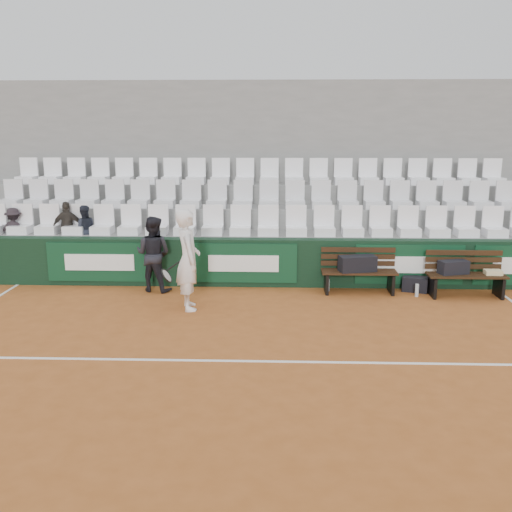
# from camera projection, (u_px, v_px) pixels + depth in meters

# --- Properties ---
(ground) EXTENTS (80.00, 80.00, 0.00)m
(ground) POSITION_uv_depth(u_px,v_px,m) (243.00, 361.00, 8.14)
(ground) COLOR #A75825
(ground) RESTS_ON ground
(court_baseline) EXTENTS (18.00, 0.06, 0.01)m
(court_baseline) POSITION_uv_depth(u_px,v_px,m) (243.00, 361.00, 8.14)
(court_baseline) COLOR white
(court_baseline) RESTS_ON ground
(back_barrier) EXTENTS (18.00, 0.34, 1.00)m
(back_barrier) POSITION_uv_depth(u_px,v_px,m) (257.00, 262.00, 11.92)
(back_barrier) COLOR black
(back_barrier) RESTS_ON ground
(grandstand_tier_front) EXTENTS (18.00, 0.95, 1.00)m
(grandstand_tier_front) POSITION_uv_depth(u_px,v_px,m) (255.00, 256.00, 12.54)
(grandstand_tier_front) COLOR gray
(grandstand_tier_front) RESTS_ON ground
(grandstand_tier_mid) EXTENTS (18.00, 0.95, 1.45)m
(grandstand_tier_mid) POSITION_uv_depth(u_px,v_px,m) (256.00, 237.00, 13.41)
(grandstand_tier_mid) COLOR gray
(grandstand_tier_mid) RESTS_ON ground
(grandstand_tier_back) EXTENTS (18.00, 0.95, 1.90)m
(grandstand_tier_back) POSITION_uv_depth(u_px,v_px,m) (257.00, 221.00, 14.29)
(grandstand_tier_back) COLOR gray
(grandstand_tier_back) RESTS_ON ground
(grandstand_rear_wall) EXTENTS (18.00, 0.30, 4.40)m
(grandstand_rear_wall) POSITION_uv_depth(u_px,v_px,m) (258.00, 169.00, 14.62)
(grandstand_rear_wall) COLOR gray
(grandstand_rear_wall) RESTS_ON ground
(seat_row_front) EXTENTS (11.90, 0.44, 0.63)m
(seat_row_front) POSITION_uv_depth(u_px,v_px,m) (254.00, 220.00, 12.18)
(seat_row_front) COLOR white
(seat_row_front) RESTS_ON grandstand_tier_front
(seat_row_mid) EXTENTS (11.90, 0.44, 0.63)m
(seat_row_mid) POSITION_uv_depth(u_px,v_px,m) (256.00, 194.00, 13.01)
(seat_row_mid) COLOR silver
(seat_row_mid) RESTS_ON grandstand_tier_mid
(seat_row_back) EXTENTS (11.90, 0.44, 0.63)m
(seat_row_back) POSITION_uv_depth(u_px,v_px,m) (257.00, 171.00, 13.84)
(seat_row_back) COLOR white
(seat_row_back) RESTS_ON grandstand_tier_back
(bench_left) EXTENTS (1.50, 0.56, 0.45)m
(bench_left) POSITION_uv_depth(u_px,v_px,m) (359.00, 282.00, 11.47)
(bench_left) COLOR #351E10
(bench_left) RESTS_ON ground
(bench_right) EXTENTS (1.50, 0.56, 0.45)m
(bench_right) POSITION_uv_depth(u_px,v_px,m) (466.00, 285.00, 11.20)
(bench_right) COLOR black
(bench_right) RESTS_ON ground
(sports_bag_left) EXTENTS (0.78, 0.47, 0.31)m
(sports_bag_left) POSITION_uv_depth(u_px,v_px,m) (357.00, 264.00, 11.36)
(sports_bag_left) COLOR black
(sports_bag_left) RESTS_ON bench_left
(sports_bag_right) EXTENTS (0.61, 0.40, 0.26)m
(sports_bag_right) POSITION_uv_depth(u_px,v_px,m) (453.00, 267.00, 11.18)
(sports_bag_right) COLOR black
(sports_bag_right) RESTS_ON bench_right
(towel) EXTENTS (0.32, 0.24, 0.09)m
(towel) POSITION_uv_depth(u_px,v_px,m) (493.00, 272.00, 11.13)
(towel) COLOR beige
(towel) RESTS_ON bench_right
(sports_bag_ground) EXTENTS (0.56, 0.44, 0.30)m
(sports_bag_ground) POSITION_uv_depth(u_px,v_px,m) (415.00, 284.00, 11.58)
(sports_bag_ground) COLOR black
(sports_bag_ground) RESTS_ON ground
(water_bottle_near) EXTENTS (0.07, 0.07, 0.25)m
(water_bottle_near) POSITION_uv_depth(u_px,v_px,m) (328.00, 285.00, 11.60)
(water_bottle_near) COLOR silver
(water_bottle_near) RESTS_ON ground
(water_bottle_far) EXTENTS (0.07, 0.07, 0.25)m
(water_bottle_far) POSITION_uv_depth(u_px,v_px,m) (417.00, 290.00, 11.22)
(water_bottle_far) COLOR #B1C0C9
(water_bottle_far) RESTS_ON ground
(tennis_player) EXTENTS (0.80, 0.77, 1.85)m
(tennis_player) POSITION_uv_depth(u_px,v_px,m) (188.00, 260.00, 10.31)
(tennis_player) COLOR white
(tennis_player) RESTS_ON ground
(ball_kid) EXTENTS (0.87, 0.75, 1.53)m
(ball_kid) POSITION_uv_depth(u_px,v_px,m) (153.00, 254.00, 11.49)
(ball_kid) COLOR black
(ball_kid) RESTS_ON ground
(spectator_a) EXTENTS (0.65, 0.38, 1.00)m
(spectator_a) POSITION_uv_depth(u_px,v_px,m) (12.00, 210.00, 12.37)
(spectator_a) COLOR black
(spectator_a) RESTS_ON grandstand_tier_front
(spectator_b) EXTENTS (0.71, 0.40, 1.14)m
(spectator_b) POSITION_uv_depth(u_px,v_px,m) (66.00, 207.00, 12.31)
(spectator_b) COLOR #2F2B26
(spectator_b) RESTS_ON grandstand_tier_front
(spectator_c) EXTENTS (0.62, 0.55, 1.07)m
(spectator_c) POSITION_uv_depth(u_px,v_px,m) (83.00, 209.00, 12.31)
(spectator_c) COLOR #1E222D
(spectator_c) RESTS_ON grandstand_tier_front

